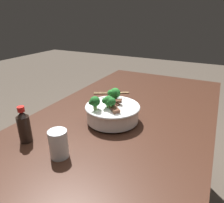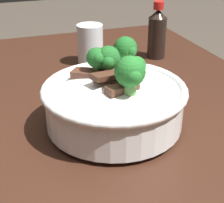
{
  "view_description": "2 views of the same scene",
  "coord_description": "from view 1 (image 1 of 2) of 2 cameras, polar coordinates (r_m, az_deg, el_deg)",
  "views": [
    {
      "loc": [
        -0.83,
        -0.34,
        1.19
      ],
      "look_at": [
        -0.1,
        0.04,
        0.84
      ],
      "focal_mm": 33.25,
      "sensor_mm": 36.0,
      "label": 1
    },
    {
      "loc": [
        0.34,
        -0.15,
        1.07
      ],
      "look_at": [
        -0.1,
        0.01,
        0.82
      ],
      "focal_mm": 56.11,
      "sensor_mm": 36.0,
      "label": 2
    }
  ],
  "objects": [
    {
      "name": "drinking_glass",
      "position": [
        0.7,
        -14.44,
        -11.64
      ],
      "size": [
        0.06,
        0.06,
        0.09
      ],
      "color": "white",
      "rests_on": "dining_table"
    },
    {
      "name": "rice_bowl",
      "position": [
        0.87,
        0.09,
        -2.45
      ],
      "size": [
        0.23,
        0.23,
        0.14
      ],
      "color": "white",
      "rests_on": "dining_table"
    },
    {
      "name": "soy_sauce_bottle",
      "position": [
        0.8,
        -23.03,
        -6.3
      ],
      "size": [
        0.04,
        0.04,
        0.14
      ],
      "color": "black",
      "rests_on": "dining_table"
    },
    {
      "name": "dining_table",
      "position": [
        1.07,
        4.37,
        -10.16
      ],
      "size": [
        1.37,
        0.76,
        0.76
      ],
      "color": "#381E14",
      "rests_on": "ground"
    },
    {
      "name": "chopsticks_pair",
      "position": [
        1.21,
        -0.15,
        2.37
      ],
      "size": [
        0.12,
        0.19,
        0.01
      ],
      "color": "#9E7A4C",
      "rests_on": "dining_table"
    }
  ]
}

